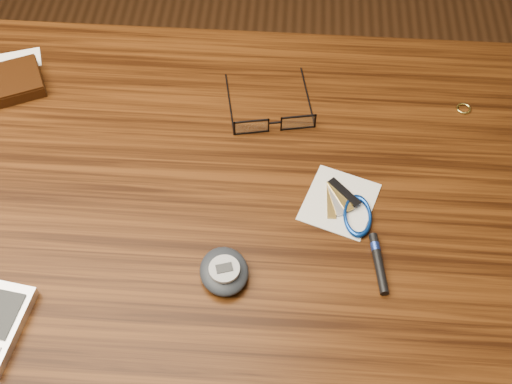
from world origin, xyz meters
TOP-DOWN VIEW (x-y plane):
  - desk at (0.00, 0.00)m, footprint 1.00×0.70m
  - wallet_and_card at (-0.35, 0.20)m, footprint 0.12×0.15m
  - eyeglasses at (0.05, 0.14)m, footprint 0.14×0.15m
  - gold_ring at (0.34, 0.20)m, footprint 0.03×0.03m
  - pedometer at (0.01, -0.11)m, footprint 0.08×0.08m
  - notepad_keys at (0.16, 0.00)m, footprint 0.12×0.12m
  - black_blue_pen at (0.20, -0.08)m, footprint 0.02×0.08m

SIDE VIEW (x-z plane):
  - desk at x=0.00m, z-range 0.27..1.02m
  - gold_ring at x=0.34m, z-range 0.75..0.75m
  - notepad_keys at x=0.16m, z-range 0.75..0.76m
  - black_blue_pen at x=0.20m, z-range 0.75..0.76m
  - wallet_and_card at x=-0.35m, z-range 0.75..0.77m
  - eyeglasses at x=0.05m, z-range 0.75..0.78m
  - pedometer at x=0.01m, z-range 0.75..0.78m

